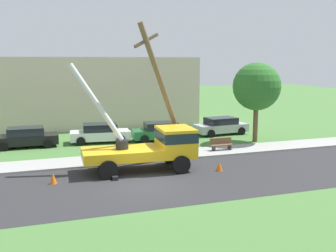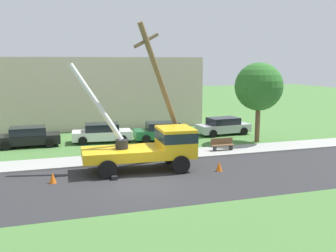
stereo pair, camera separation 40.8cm
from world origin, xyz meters
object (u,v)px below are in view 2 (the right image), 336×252
(traffic_cone_ahead, at_px, (219,166))
(parked_sedan_white, at_px, (102,133))
(leaning_utility_pole, at_px, (164,92))
(parked_sedan_green, at_px, (163,131))
(parked_sedan_black, at_px, (28,137))
(utility_truck, at_px, (153,145))
(roadside_tree_far, at_px, (259,87))
(traffic_cone_behind, at_px, (53,178))
(park_bench, at_px, (222,145))
(parked_sedan_silver, at_px, (223,126))

(traffic_cone_ahead, xyz_separation_m, parked_sedan_white, (-4.97, 10.13, 0.43))
(leaning_utility_pole, distance_m, parked_sedan_green, 7.47)
(traffic_cone_ahead, distance_m, parked_sedan_black, 14.44)
(traffic_cone_ahead, relative_size, parked_sedan_black, 0.13)
(utility_truck, height_order, roadside_tree_far, roadside_tree_far)
(traffic_cone_ahead, distance_m, traffic_cone_behind, 8.95)
(leaning_utility_pole, height_order, parked_sedan_white, leaning_utility_pole)
(utility_truck, xyz_separation_m, leaning_utility_pole, (1.14, 1.57, 2.84))
(park_bench, distance_m, roadside_tree_far, 5.81)
(traffic_cone_ahead, bearing_deg, utility_truck, 156.72)
(parked_sedan_white, height_order, park_bench, parked_sedan_white)
(parked_sedan_green, bearing_deg, park_bench, -61.01)
(parked_sedan_black, height_order, roadside_tree_far, roadside_tree_far)
(parked_sedan_white, bearing_deg, roadside_tree_far, -17.53)
(traffic_cone_ahead, height_order, roadside_tree_far, roadside_tree_far)
(traffic_cone_behind, xyz_separation_m, park_bench, (11.26, 3.90, 0.18))
(parked_sedan_black, bearing_deg, roadside_tree_far, -12.22)
(traffic_cone_behind, xyz_separation_m, parked_sedan_white, (3.97, 9.60, 0.43))
(traffic_cone_ahead, xyz_separation_m, parked_sedan_green, (-0.40, 9.34, 0.43))
(parked_sedan_green, bearing_deg, parked_sedan_black, 175.24)
(utility_truck, height_order, parked_sedan_white, utility_truck)
(parked_sedan_white, distance_m, roadside_tree_far, 12.25)
(utility_truck, height_order, leaning_utility_pole, leaning_utility_pole)
(park_bench, bearing_deg, utility_truck, -152.55)
(parked_sedan_green, bearing_deg, parked_sedan_silver, 8.89)
(traffic_cone_behind, xyz_separation_m, parked_sedan_silver, (14.07, 9.67, 0.43))
(parked_sedan_silver, bearing_deg, parked_sedan_white, -179.57)
(utility_truck, bearing_deg, leaning_utility_pole, 53.85)
(parked_sedan_white, height_order, parked_sedan_silver, same)
(utility_truck, height_order, parked_sedan_green, utility_truck)
(utility_truck, relative_size, traffic_cone_ahead, 12.05)
(leaning_utility_pole, relative_size, traffic_cone_behind, 14.88)
(traffic_cone_ahead, distance_m, roadside_tree_far, 9.87)
(utility_truck, xyz_separation_m, parked_sedan_white, (-1.57, 8.66, -0.70))
(leaning_utility_pole, bearing_deg, parked_sedan_black, 138.29)
(parked_sedan_silver, distance_m, roadside_tree_far, 5.12)
(parked_sedan_silver, distance_m, park_bench, 6.43)
(traffic_cone_ahead, distance_m, parked_sedan_silver, 11.43)
(traffic_cone_behind, height_order, park_bench, park_bench)
(traffic_cone_behind, relative_size, parked_sedan_white, 0.12)
(leaning_utility_pole, xyz_separation_m, parked_sedan_green, (1.85, 6.31, -3.54))
(utility_truck, distance_m, parked_sedan_green, 8.46)
(parked_sedan_silver, bearing_deg, leaning_utility_pole, -135.85)
(leaning_utility_pole, bearing_deg, roadside_tree_far, 22.76)
(parked_sedan_white, bearing_deg, leaning_utility_pole, -69.04)
(leaning_utility_pole, bearing_deg, parked_sedan_white, 110.96)
(leaning_utility_pole, height_order, parked_sedan_green, leaning_utility_pole)
(parked_sedan_silver, xyz_separation_m, park_bench, (-2.82, -5.77, -0.25))
(parked_sedan_green, bearing_deg, roadside_tree_far, -22.52)
(parked_sedan_black, bearing_deg, parked_sedan_silver, 0.17)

